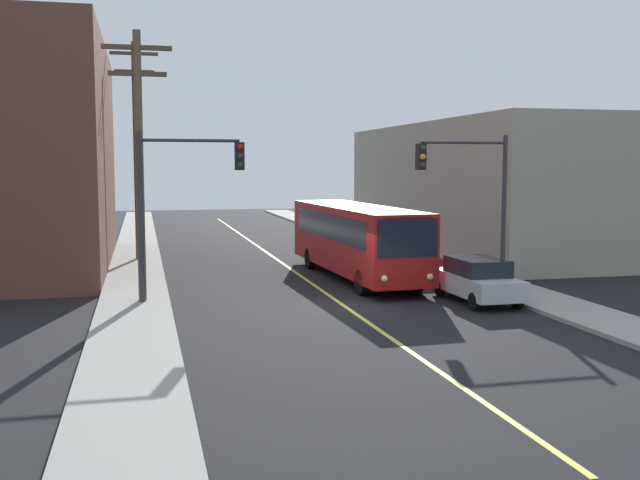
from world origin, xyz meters
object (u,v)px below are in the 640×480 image
traffic_signal_left_corner (185,184)px  fire_hydrant (476,269)px  parked_car_red (409,258)px  city_bus (355,237)px  utility_pole_mid (136,141)px  utility_pole_near (139,153)px  parked_car_silver (477,279)px  traffic_signal_right_corner (468,183)px

traffic_signal_left_corner → fire_hydrant: 12.99m
parked_car_red → city_bus: bearing=179.2°
city_bus → traffic_signal_left_corner: size_ratio=2.04×
parked_car_red → utility_pole_mid: bearing=144.5°
city_bus → fire_hydrant: city_bus is taller
fire_hydrant → utility_pole_near: bearing=-172.6°
utility_pole_mid → fire_hydrant: size_ratio=13.21×
utility_pole_mid → traffic_signal_left_corner: bearing=-82.4°
city_bus → parked_car_red: bearing=-0.8°
parked_car_red → utility_pole_near: bearing=-160.4°
utility_pole_near → fire_hydrant: 14.72m
parked_car_silver → utility_pole_near: 12.93m
traffic_signal_right_corner → utility_pole_near: bearing=178.1°
utility_pole_near → utility_pole_mid: (-0.18, 12.58, 0.82)m
parked_car_silver → utility_pole_mid: (-12.04, 14.98, 5.37)m
utility_pole_near → traffic_signal_right_corner: (12.36, -0.41, -1.09)m
city_bus → parked_car_silver: (2.71, -6.58, -0.98)m
city_bus → fire_hydrant: 5.37m
parked_car_red → traffic_signal_left_corner: 11.58m
parked_car_silver → traffic_signal_right_corner: size_ratio=0.74×
parked_car_silver → traffic_signal_left_corner: 11.08m
city_bus → parked_car_red: 2.67m
utility_pole_mid → traffic_signal_left_corner: size_ratio=1.85×
parked_car_silver → utility_pole_near: utility_pole_near is taller
parked_car_silver → traffic_signal_left_corner: (-10.32, 2.06, 3.46)m
utility_pole_near → traffic_signal_right_corner: 12.42m
parked_car_red → fire_hydrant: (2.16, -2.36, -0.26)m
utility_pole_near → traffic_signal_left_corner: bearing=-12.4°
parked_car_red → utility_pole_mid: (-11.82, 8.44, 5.37)m
city_bus → utility_pole_near: bearing=-155.5°
utility_pole_near → traffic_signal_right_corner: utility_pole_near is taller
city_bus → utility_pole_near: utility_pole_near is taller
traffic_signal_right_corner → fire_hydrant: size_ratio=7.14×
traffic_signal_right_corner → fire_hydrant: (1.44, 2.19, -3.72)m
parked_car_red → traffic_signal_right_corner: size_ratio=0.74×
traffic_signal_right_corner → city_bus: bearing=125.0°
utility_pole_mid → traffic_signal_right_corner: 18.15m
city_bus → traffic_signal_right_corner: (3.21, -4.59, 2.49)m
parked_car_red → traffic_signal_left_corner: bearing=-156.1°
utility_pole_near → traffic_signal_left_corner: size_ratio=1.58×
traffic_signal_left_corner → traffic_signal_right_corner: same height
parked_car_silver → fire_hydrant: bearing=65.2°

